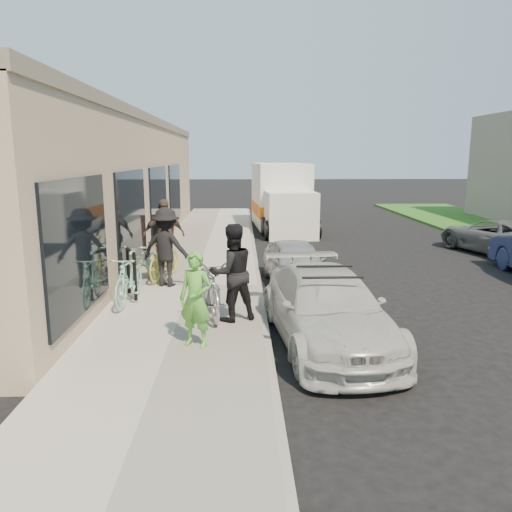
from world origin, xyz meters
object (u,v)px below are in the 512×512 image
object	(u,v)px
sedan_silver	(296,263)
bystander_b	(164,235)
moving_truck	(282,201)
cruiser_bike_c	(164,258)
cruiser_bike_a	(129,279)
sandwich_board	(161,233)
woman_rider	(196,299)
man_standing	(232,273)
tandem_bike	(211,285)
sedan_white	(327,308)
far_car_gray	(498,236)
cruiser_bike_b	(142,262)
bystander_a	(166,247)
bike_rack	(131,268)

from	to	relation	value
sedan_silver	bystander_b	xyz separation A→B (m)	(-3.25, 1.08, 0.52)
moving_truck	cruiser_bike_c	distance (m)	9.80
cruiser_bike_a	moving_truck	bearing A→B (deg)	75.82
sandwich_board	woman_rider	distance (m)	8.18
man_standing	bystander_b	world-z (taller)	bystander_b
tandem_bike	cruiser_bike_a	bearing A→B (deg)	146.50
sandwich_board	cruiser_bike_c	xyz separation A→B (m)	(0.66, -3.63, -0.06)
moving_truck	woman_rider	bearing A→B (deg)	-104.01
sandwich_board	cruiser_bike_a	bearing A→B (deg)	-65.62
sedan_silver	cruiser_bike_c	size ratio (longest dim) A/B	1.92
man_standing	sedan_white	bearing A→B (deg)	129.70
bystander_b	sedan_silver	bearing A→B (deg)	-39.39
sandwich_board	bystander_b	size ratio (longest dim) A/B	0.59
far_car_gray	cruiser_bike_b	size ratio (longest dim) A/B	2.27
sedan_silver	cruiser_bike_a	world-z (taller)	cruiser_bike_a
tandem_bike	man_standing	size ratio (longest dim) A/B	1.18
moving_truck	cruiser_bike_b	world-z (taller)	moving_truck
tandem_bike	cruiser_bike_b	distance (m)	2.95
sandwich_board	tandem_bike	xyz separation A→B (m)	(1.92, -6.36, -0.02)
man_standing	cruiser_bike_c	distance (m)	3.56
sandwich_board	bystander_a	size ratio (longest dim) A/B	0.62
bike_rack	bystander_a	size ratio (longest dim) A/B	0.57
man_standing	cruiser_bike_a	world-z (taller)	man_standing
woman_rider	moving_truck	bearing A→B (deg)	104.16
bike_rack	man_standing	xyz separation A→B (m)	(2.11, -1.57, 0.26)
sedan_silver	cruiser_bike_a	bearing A→B (deg)	-157.22
moving_truck	cruiser_bike_a	size ratio (longest dim) A/B	3.39
sandwich_board	sedan_silver	distance (m)	5.36
bike_rack	sedan_silver	xyz separation A→B (m)	(3.57, 1.38, -0.21)
sandwich_board	cruiser_bike_c	bearing A→B (deg)	-57.98
moving_truck	bystander_a	bearing A→B (deg)	-112.98
sedan_white	bystander_b	size ratio (longest dim) A/B	2.32
cruiser_bike_b	woman_rider	bearing A→B (deg)	-55.44
bike_rack	man_standing	world-z (taller)	man_standing
moving_truck	cruiser_bike_a	world-z (taller)	moving_truck
cruiser_bike_c	tandem_bike	bearing A→B (deg)	-49.89
sedan_silver	moving_truck	xyz separation A→B (m)	(0.43, 9.29, 0.68)
woman_rider	cruiser_bike_b	xyz separation A→B (m)	(-1.59, 4.02, -0.27)
cruiser_bike_a	cruiser_bike_c	distance (m)	2.08
sedan_white	cruiser_bike_c	distance (m)	5.07
sedan_white	woman_rider	bearing A→B (deg)	-173.96
bike_rack	sandwich_board	size ratio (longest dim) A/B	0.92
sedan_silver	bystander_a	distance (m)	3.04
woman_rider	bystander_b	xyz separation A→B (m)	(-1.27, 5.26, 0.17)
woman_rider	bystander_a	size ratio (longest dim) A/B	0.84
sedan_white	cruiser_bike_b	size ratio (longest dim) A/B	2.39
sedan_silver	bike_rack	bearing A→B (deg)	-164.09
man_standing	woman_rider	bearing A→B (deg)	43.49
bystander_b	cruiser_bike_b	bearing A→B (deg)	-125.85
bike_rack	bystander_a	distance (m)	1.11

